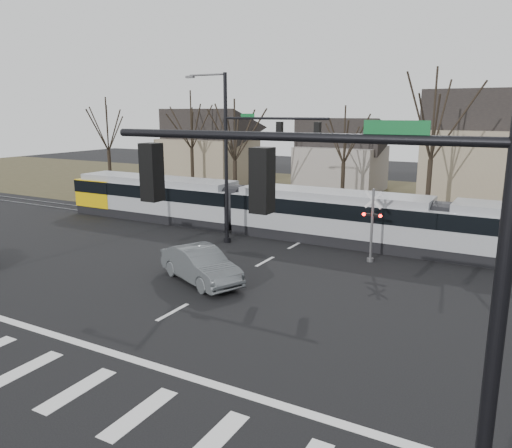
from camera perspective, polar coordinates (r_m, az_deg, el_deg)
The scene contains 15 objects.
ground at distance 19.50m, azimuth -13.21°, elevation -11.77°, with size 140.00×140.00×0.00m, color black.
grass_verge at distance 47.27m, azimuth 13.66°, elevation 2.66°, with size 140.00×28.00×0.01m, color #38331E.
crosswalk at distance 17.10m, azimuth -22.56°, elevation -16.11°, with size 27.00×2.60×0.01m.
stop_line at distance 18.35m, azimuth -17.07°, elevation -13.61°, with size 28.00×0.35×0.01m, color silver.
lane_dashes at distance 32.42m, azimuth 6.01°, elevation -1.57°, with size 0.18×30.00×0.01m.
rail_pair at distance 32.24m, azimuth 5.87°, elevation -1.61°, with size 90.00×1.52×0.06m.
tram at distance 31.55m, azimuth 8.35°, elevation 1.16°, with size 41.66×3.09×3.16m.
sedan at distance 23.99m, azimuth -6.34°, elevation -4.66°, with size 5.36×3.74×1.68m, color #505557.
signal_pole_near_right at distance 7.80m, azimuth 11.79°, elevation -8.68°, with size 6.72×0.44×8.00m.
signal_pole_far at distance 29.44m, azimuth -0.80°, elevation 8.29°, with size 9.28×0.44×10.20m.
rail_crossing_signal at distance 27.43m, azimuth 13.09°, elevation -0.43°, with size 1.08×0.36×4.00m.
tree_row at distance 40.39m, azimuth 14.47°, elevation 8.11°, with size 59.20×7.20×10.00m.
house_a at distance 57.05m, azimuth -5.48°, elevation 9.14°, with size 9.72×8.64×8.60m.
house_b at distance 52.05m, azimuth 9.74°, elevation 8.14°, with size 8.64×7.56×7.65m.
house_c at distance 46.17m, azimuth 25.27°, elevation 8.12°, with size 10.80×8.64×10.10m.
Camera 1 is at (12.18, -12.97, 7.98)m, focal length 35.00 mm.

